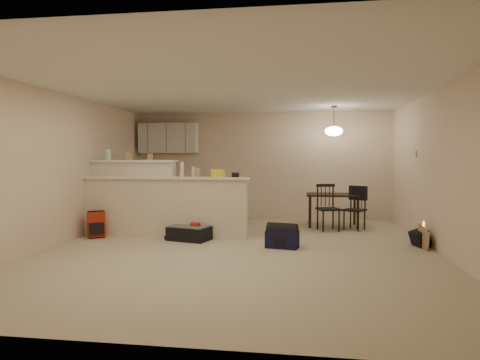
% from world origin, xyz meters
% --- Properties ---
extents(room, '(7.00, 7.02, 2.50)m').
position_xyz_m(room, '(0.00, 0.00, 1.25)').
color(room, beige).
rests_on(room, ground).
extents(breakfast_bar, '(3.08, 0.58, 1.39)m').
position_xyz_m(breakfast_bar, '(-1.76, 0.98, 0.61)').
color(breakfast_bar, beige).
rests_on(breakfast_bar, ground).
extents(upper_cabinets, '(1.40, 0.34, 0.70)m').
position_xyz_m(upper_cabinets, '(-2.20, 3.32, 1.90)').
color(upper_cabinets, white).
rests_on(upper_cabinets, room).
extents(kitchen_counter, '(1.80, 0.60, 0.90)m').
position_xyz_m(kitchen_counter, '(-2.00, 3.19, 0.45)').
color(kitchen_counter, white).
rests_on(kitchen_counter, ground).
extents(thermostat, '(0.02, 0.12, 0.12)m').
position_xyz_m(thermostat, '(2.98, 1.55, 1.50)').
color(thermostat, beige).
rests_on(thermostat, room).
extents(jar, '(0.10, 0.10, 0.20)m').
position_xyz_m(jar, '(-2.68, 1.12, 1.49)').
color(jar, silver).
rests_on(jar, breakfast_bar).
extents(cereal_box, '(0.10, 0.07, 0.16)m').
position_xyz_m(cereal_box, '(-2.28, 1.12, 1.47)').
color(cereal_box, tan).
rests_on(cereal_box, breakfast_bar).
extents(small_box, '(0.08, 0.06, 0.12)m').
position_xyz_m(small_box, '(-1.86, 1.12, 1.45)').
color(small_box, tan).
rests_on(small_box, breakfast_bar).
extents(bottle_a, '(0.07, 0.07, 0.26)m').
position_xyz_m(bottle_a, '(-1.18, 0.90, 1.22)').
color(bottle_a, silver).
rests_on(bottle_a, breakfast_bar).
extents(bottle_b, '(0.06, 0.06, 0.18)m').
position_xyz_m(bottle_b, '(-0.97, 0.90, 1.18)').
color(bottle_b, silver).
rests_on(bottle_b, breakfast_bar).
extents(bag_lump, '(0.22, 0.18, 0.14)m').
position_xyz_m(bag_lump, '(-0.52, 0.90, 1.16)').
color(bag_lump, tan).
rests_on(bag_lump, breakfast_bar).
extents(pouch, '(0.12, 0.10, 0.08)m').
position_xyz_m(pouch, '(-0.21, 0.90, 1.13)').
color(pouch, tan).
rests_on(pouch, breakfast_bar).
extents(extra_item_x, '(0.10, 0.10, 0.14)m').
position_xyz_m(extra_item_x, '(-0.90, 0.90, 1.16)').
color(extra_item_x, tan).
rests_on(extra_item_x, breakfast_bar).
extents(extra_item_y, '(0.06, 0.06, 0.16)m').
position_xyz_m(extra_item_y, '(-0.90, 0.90, 1.17)').
color(extra_item_y, silver).
rests_on(extra_item_y, breakfast_bar).
extents(dining_table, '(1.09, 0.73, 0.68)m').
position_xyz_m(dining_table, '(1.60, 2.48, 0.60)').
color(dining_table, black).
rests_on(dining_table, ground).
extents(pendant_lamp, '(0.36, 0.36, 0.62)m').
position_xyz_m(pendant_lamp, '(1.60, 2.48, 1.99)').
color(pendant_lamp, brown).
rests_on(pendant_lamp, room).
extents(dining_chair_near, '(0.50, 0.49, 0.91)m').
position_xyz_m(dining_chair_near, '(1.47, 1.93, 0.46)').
color(dining_chair_near, black).
rests_on(dining_chair_near, ground).
extents(dining_chair_far, '(0.50, 0.50, 0.85)m').
position_xyz_m(dining_chair_far, '(1.99, 2.09, 0.43)').
color(dining_chair_far, black).
rests_on(dining_chair_far, ground).
extents(suitcase, '(0.78, 0.61, 0.23)m').
position_xyz_m(suitcase, '(-0.98, 0.61, 0.12)').
color(suitcase, black).
rests_on(suitcase, ground).
extents(red_backpack, '(0.35, 0.32, 0.45)m').
position_xyz_m(red_backpack, '(-2.70, 0.61, 0.23)').
color(red_backpack, '#AA2713').
rests_on(red_backpack, ground).
extents(navy_duffel, '(0.55, 0.37, 0.27)m').
position_xyz_m(navy_duffel, '(0.65, 0.20, 0.14)').
color(navy_duffel, '#111135').
rests_on(navy_duffel, ground).
extents(black_daypack, '(0.27, 0.34, 0.26)m').
position_xyz_m(black_daypack, '(2.85, 0.61, 0.13)').
color(black_daypack, black).
rests_on(black_daypack, ground).
extents(cardboard_sheet, '(0.07, 0.44, 0.33)m').
position_xyz_m(cardboard_sheet, '(2.85, 0.45, 0.17)').
color(cardboard_sheet, tan).
rests_on(cardboard_sheet, ground).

